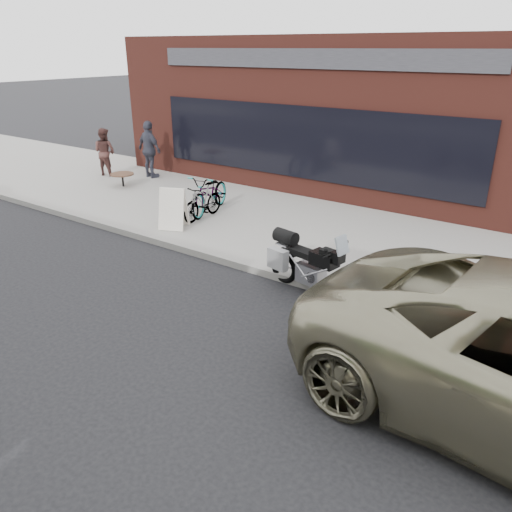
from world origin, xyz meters
name	(u,v)px	position (x,y,z in m)	size (l,w,h in m)	color
ground	(97,378)	(0.00, 0.00, 0.00)	(120.00, 120.00, 0.00)	black
near_sidewalk	(331,231)	(0.00, 7.00, 0.07)	(44.00, 6.00, 0.15)	gray
storefront	(375,106)	(-2.00, 13.98, 2.25)	(14.00, 10.07, 4.50)	#58241C
motorcycle	(307,265)	(1.06, 3.90, 0.56)	(2.03, 0.73, 1.30)	black
bicycle_front	(210,193)	(-3.19, 6.27, 0.67)	(0.69, 1.97, 1.04)	gray
bicycle_rear	(203,202)	(-3.00, 5.76, 0.59)	(0.42, 1.47, 0.88)	gray
sandwich_sign	(173,208)	(-3.12, 4.83, 0.64)	(0.78, 0.76, 0.98)	white
cafe_table	(122,175)	(-7.13, 6.73, 0.52)	(0.71, 0.71, 0.41)	black
cafe_patron_left	(105,152)	(-8.75, 7.45, 0.93)	(0.76, 0.59, 1.57)	#4E2E29
cafe_patron_right	(150,150)	(-7.25, 8.08, 1.07)	(1.08, 0.45, 1.84)	#373947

